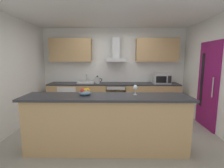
# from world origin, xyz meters

# --- Properties ---
(ground) EXTENTS (5.51, 4.64, 0.02)m
(ground) POSITION_xyz_m (0.00, 0.00, -0.01)
(ground) COLOR gray
(ceiling) EXTENTS (5.51, 4.64, 0.02)m
(ceiling) POSITION_xyz_m (0.00, 0.00, 2.61)
(ceiling) COLOR white
(wall_back) EXTENTS (5.51, 0.12, 2.60)m
(wall_back) POSITION_xyz_m (0.00, 1.88, 1.30)
(wall_back) COLOR white
(wall_back) RESTS_ON ground
(wall_left) EXTENTS (0.12, 4.64, 2.60)m
(wall_left) POSITION_xyz_m (-2.32, 0.00, 1.30)
(wall_left) COLOR white
(wall_left) RESTS_ON ground
(wall_right) EXTENTS (0.12, 4.64, 2.60)m
(wall_right) POSITION_xyz_m (2.32, 0.00, 1.30)
(wall_right) COLOR white
(wall_right) RESTS_ON ground
(backsplash_tile) EXTENTS (3.84, 0.02, 0.66)m
(backsplash_tile) POSITION_xyz_m (0.00, 1.81, 1.23)
(backsplash_tile) COLOR white
(counter_back) EXTENTS (3.97, 0.60, 0.90)m
(counter_back) POSITION_xyz_m (0.00, 1.50, 0.45)
(counter_back) COLOR tan
(counter_back) RESTS_ON ground
(counter_island) EXTENTS (2.91, 0.64, 1.02)m
(counter_island) POSITION_xyz_m (-0.12, -0.78, 0.51)
(counter_island) COLOR tan
(counter_island) RESTS_ON ground
(upper_cabinets) EXTENTS (3.92, 0.32, 0.70)m
(upper_cabinets) POSITION_xyz_m (0.00, 1.65, 1.91)
(upper_cabinets) COLOR tan
(side_door) EXTENTS (0.08, 0.85, 2.05)m
(side_door) POSITION_xyz_m (2.24, 0.34, 1.03)
(side_door) COLOR #7A1456
(side_door) RESTS_ON ground
(oven) EXTENTS (0.60, 0.62, 0.80)m
(oven) POSITION_xyz_m (0.07, 1.47, 0.46)
(oven) COLOR slate
(oven) RESTS_ON ground
(refrigerator) EXTENTS (0.58, 0.60, 0.85)m
(refrigerator) POSITION_xyz_m (-1.39, 1.47, 0.43)
(refrigerator) COLOR white
(refrigerator) RESTS_ON ground
(microwave) EXTENTS (0.50, 0.38, 0.30)m
(microwave) POSITION_xyz_m (1.45, 1.44, 1.05)
(microwave) COLOR #B7BABC
(microwave) RESTS_ON counter_back
(sink) EXTENTS (0.50, 0.40, 0.26)m
(sink) POSITION_xyz_m (-0.85, 1.48, 0.93)
(sink) COLOR silver
(sink) RESTS_ON counter_back
(kettle) EXTENTS (0.29, 0.15, 0.24)m
(kettle) POSITION_xyz_m (-0.50, 1.44, 1.01)
(kettle) COLOR #B7BABC
(kettle) RESTS_ON counter_back
(range_hood) EXTENTS (0.62, 0.45, 0.72)m
(range_hood) POSITION_xyz_m (0.07, 1.60, 1.79)
(range_hood) COLOR #B7BABC
(wine_glass) EXTENTS (0.08, 0.08, 0.18)m
(wine_glass) POSITION_xyz_m (0.40, -0.67, 1.14)
(wine_glass) COLOR silver
(wine_glass) RESTS_ON counter_island
(fruit_bowl) EXTENTS (0.22, 0.22, 0.13)m
(fruit_bowl) POSITION_xyz_m (-0.50, -0.72, 1.06)
(fruit_bowl) COLOR slate
(fruit_bowl) RESTS_ON counter_island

